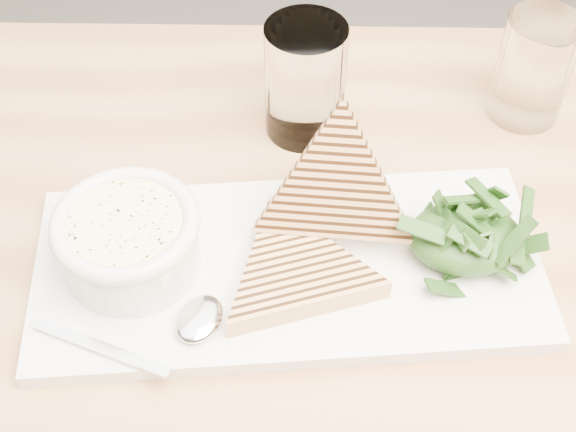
{
  "coord_description": "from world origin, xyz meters",
  "views": [
    {
      "loc": [
        -0.35,
        -0.16,
        1.3
      ],
      "look_at": [
        -0.34,
        0.27,
        0.81
      ],
      "focal_mm": 50.0,
      "sensor_mm": 36.0,
      "label": 1
    }
  ],
  "objects_px": {
    "platter": "(288,267)",
    "glass_far": "(534,69)",
    "table_top": "(437,320)",
    "soup_bowl": "(131,247)",
    "glass_near": "(305,81)"
  },
  "relations": [
    {
      "from": "platter",
      "to": "soup_bowl",
      "type": "height_order",
      "value": "soup_bowl"
    },
    {
      "from": "glass_far",
      "to": "table_top",
      "type": "bearing_deg",
      "value": -116.2
    },
    {
      "from": "platter",
      "to": "soup_bowl",
      "type": "xyz_separation_m",
      "value": [
        -0.13,
        0.0,
        0.03
      ]
    },
    {
      "from": "glass_near",
      "to": "soup_bowl",
      "type": "bearing_deg",
      "value": -129.23
    },
    {
      "from": "platter",
      "to": "soup_bowl",
      "type": "relative_size",
      "value": 3.77
    },
    {
      "from": "platter",
      "to": "glass_far",
      "type": "bearing_deg",
      "value": 39.85
    },
    {
      "from": "soup_bowl",
      "to": "glass_far",
      "type": "height_order",
      "value": "glass_far"
    },
    {
      "from": "platter",
      "to": "glass_far",
      "type": "xyz_separation_m",
      "value": [
        0.24,
        0.2,
        0.05
      ]
    },
    {
      "from": "table_top",
      "to": "glass_far",
      "type": "xyz_separation_m",
      "value": [
        0.12,
        0.24,
        0.07
      ]
    },
    {
      "from": "table_top",
      "to": "platter",
      "type": "relative_size",
      "value": 2.72
    },
    {
      "from": "soup_bowl",
      "to": "glass_far",
      "type": "xyz_separation_m",
      "value": [
        0.37,
        0.2,
        0.02
      ]
    },
    {
      "from": "glass_near",
      "to": "glass_far",
      "type": "distance_m",
      "value": 0.22
    },
    {
      "from": "glass_far",
      "to": "glass_near",
      "type": "bearing_deg",
      "value": -175.06
    },
    {
      "from": "soup_bowl",
      "to": "glass_far",
      "type": "distance_m",
      "value": 0.42
    },
    {
      "from": "table_top",
      "to": "glass_far",
      "type": "distance_m",
      "value": 0.27
    }
  ]
}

